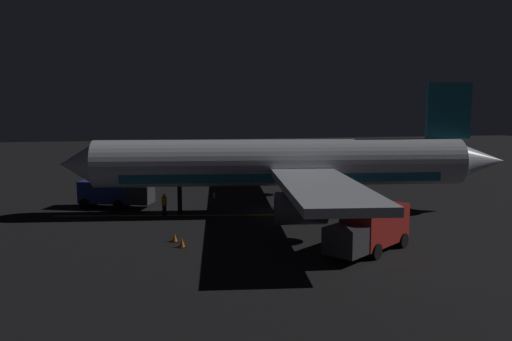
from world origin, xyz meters
TOP-DOWN VIEW (x-y plane):
  - ground_plane at (0.00, 0.00)m, footprint 180.00×180.00m
  - apron_guide_stripe at (0.09, 4.00)m, footprint 5.40×27.23m
  - airliner at (-0.08, -0.58)m, footprint 34.18×35.61m
  - baggage_truck at (5.18, 13.15)m, footprint 4.13×6.39m
  - catering_truck at (-11.79, -2.30)m, footprint 5.41×6.43m
  - ground_crew_worker at (1.03, 9.12)m, footprint 0.40×0.40m
  - traffic_cone_near_left at (7.68, 4.31)m, footprint 0.50×0.50m
  - traffic_cone_near_right at (-7.03, 8.81)m, footprint 0.50×0.50m
  - traffic_cone_under_wing at (-8.41, 8.44)m, footprint 0.50×0.50m
  - traffic_cone_far at (8.94, 10.57)m, footprint 0.50×0.50m

SIDE VIEW (x-z plane):
  - ground_plane at x=0.00m, z-range -0.20..0.00m
  - apron_guide_stripe at x=0.09m, z-range 0.00..0.01m
  - traffic_cone_near_left at x=7.68m, z-range -0.03..0.52m
  - traffic_cone_near_right at x=-7.03m, z-range -0.03..0.52m
  - traffic_cone_under_wing at x=-8.41m, z-range -0.03..0.52m
  - traffic_cone_far at x=8.94m, z-range -0.03..0.52m
  - ground_crew_worker at x=1.03m, z-range 0.02..1.76m
  - baggage_truck at x=5.18m, z-range 0.06..2.33m
  - catering_truck at x=-11.79m, z-range 0.03..2.67m
  - airliner at x=-0.08m, z-range -1.31..9.07m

